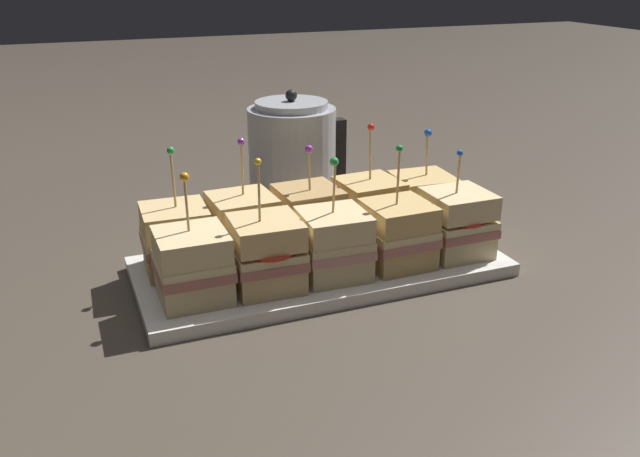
{
  "coord_description": "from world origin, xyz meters",
  "views": [
    {
      "loc": [
        -0.32,
        -0.8,
        0.41
      ],
      "look_at": [
        0.0,
        0.0,
        0.07
      ],
      "focal_mm": 38.0,
      "sensor_mm": 36.0,
      "label": 1
    }
  ],
  "objects_px": {
    "sandwich_back_center": "(310,219)",
    "sandwich_back_left": "(243,228)",
    "serving_platter": "(320,266)",
    "kettle_steel": "(293,155)",
    "sandwich_front_far_right": "(457,223)",
    "sandwich_back_far_left": "(176,238)",
    "sandwich_front_center": "(334,244)",
    "sandwich_back_right": "(369,210)",
    "sandwich_front_right": "(398,234)",
    "sandwich_back_far_right": "(422,203)",
    "sandwich_front_far_left": "(193,266)",
    "sandwich_front_left": "(266,254)"
  },
  "relations": [
    {
      "from": "serving_platter",
      "to": "sandwich_front_right",
      "type": "xyz_separation_m",
      "value": [
        0.09,
        -0.05,
        0.05
      ]
    },
    {
      "from": "serving_platter",
      "to": "kettle_steel",
      "type": "height_order",
      "value": "kettle_steel"
    },
    {
      "from": "sandwich_front_center",
      "to": "sandwich_front_far_right",
      "type": "distance_m",
      "value": 0.19
    },
    {
      "from": "sandwich_front_far_left",
      "to": "sandwich_front_center",
      "type": "relative_size",
      "value": 0.99
    },
    {
      "from": "sandwich_front_far_right",
      "to": "sandwich_back_center",
      "type": "xyz_separation_m",
      "value": [
        -0.19,
        0.09,
        0.0
      ]
    },
    {
      "from": "sandwich_front_right",
      "to": "sandwich_back_far_left",
      "type": "bearing_deg",
      "value": 161.19
    },
    {
      "from": "sandwich_front_far_right",
      "to": "sandwich_back_far_left",
      "type": "relative_size",
      "value": 0.91
    },
    {
      "from": "serving_platter",
      "to": "sandwich_front_far_right",
      "type": "height_order",
      "value": "sandwich_front_far_right"
    },
    {
      "from": "sandwich_front_right",
      "to": "sandwich_back_center",
      "type": "xyz_separation_m",
      "value": [
        -0.09,
        0.09,
        0.0
      ]
    },
    {
      "from": "sandwich_front_far_left",
      "to": "kettle_steel",
      "type": "distance_m",
      "value": 0.41
    },
    {
      "from": "kettle_steel",
      "to": "sandwich_front_left",
      "type": "bearing_deg",
      "value": -114.81
    },
    {
      "from": "sandwich_back_left",
      "to": "sandwich_back_center",
      "type": "xyz_separation_m",
      "value": [
        0.1,
        -0.0,
        0.0
      ]
    },
    {
      "from": "sandwich_front_far_right",
      "to": "sandwich_back_far_left",
      "type": "distance_m",
      "value": 0.39
    },
    {
      "from": "sandwich_back_far_left",
      "to": "sandwich_back_left",
      "type": "distance_m",
      "value": 0.09
    },
    {
      "from": "sandwich_back_left",
      "to": "sandwich_back_center",
      "type": "height_order",
      "value": "sandwich_back_left"
    },
    {
      "from": "sandwich_front_far_right",
      "to": "sandwich_back_far_right",
      "type": "bearing_deg",
      "value": 90.31
    },
    {
      "from": "sandwich_front_far_right",
      "to": "sandwich_back_center",
      "type": "bearing_deg",
      "value": 153.61
    },
    {
      "from": "sandwich_front_left",
      "to": "sandwich_back_center",
      "type": "relative_size",
      "value": 1.11
    },
    {
      "from": "sandwich_front_left",
      "to": "sandwich_back_left",
      "type": "bearing_deg",
      "value": 91.95
    },
    {
      "from": "sandwich_front_far_left",
      "to": "kettle_steel",
      "type": "relative_size",
      "value": 0.79
    },
    {
      "from": "sandwich_front_right",
      "to": "sandwich_back_far_right",
      "type": "xyz_separation_m",
      "value": [
        0.09,
        0.1,
        0.0
      ]
    },
    {
      "from": "sandwich_front_center",
      "to": "sandwich_back_far_right",
      "type": "xyz_separation_m",
      "value": [
        0.19,
        0.1,
        -0.0
      ]
    },
    {
      "from": "sandwich_back_left",
      "to": "sandwich_front_right",
      "type": "bearing_deg",
      "value": -26.91
    },
    {
      "from": "sandwich_front_center",
      "to": "sandwich_back_center",
      "type": "relative_size",
      "value": 1.04
    },
    {
      "from": "sandwich_front_right",
      "to": "sandwich_front_far_left",
      "type": "bearing_deg",
      "value": 179.49
    },
    {
      "from": "sandwich_back_far_left",
      "to": "sandwich_front_left",
      "type": "bearing_deg",
      "value": -45.26
    },
    {
      "from": "sandwich_front_far_right",
      "to": "sandwich_back_far_right",
      "type": "distance_m",
      "value": 0.1
    },
    {
      "from": "sandwich_front_far_left",
      "to": "sandwich_back_far_right",
      "type": "xyz_separation_m",
      "value": [
        0.37,
        0.09,
        0.0
      ]
    },
    {
      "from": "sandwich_back_far_left",
      "to": "sandwich_back_far_right",
      "type": "xyz_separation_m",
      "value": [
        0.38,
        0.0,
        0.0
      ]
    },
    {
      "from": "serving_platter",
      "to": "sandwich_front_center",
      "type": "relative_size",
      "value": 3.11
    },
    {
      "from": "sandwich_front_right",
      "to": "kettle_steel",
      "type": "height_order",
      "value": "kettle_steel"
    },
    {
      "from": "sandwich_front_far_left",
      "to": "sandwich_front_center",
      "type": "xyz_separation_m",
      "value": [
        0.19,
        -0.0,
        0.0
      ]
    },
    {
      "from": "sandwich_front_right",
      "to": "sandwich_front_center",
      "type": "bearing_deg",
      "value": 179.59
    },
    {
      "from": "sandwich_front_center",
      "to": "sandwich_back_center",
      "type": "height_order",
      "value": "sandwich_front_center"
    },
    {
      "from": "sandwich_front_left",
      "to": "sandwich_back_left",
      "type": "relative_size",
      "value": 1.01
    },
    {
      "from": "sandwich_back_left",
      "to": "kettle_steel",
      "type": "bearing_deg",
      "value": 56.31
    },
    {
      "from": "sandwich_front_far_right",
      "to": "kettle_steel",
      "type": "relative_size",
      "value": 0.75
    },
    {
      "from": "sandwich_back_right",
      "to": "sandwich_back_left",
      "type": "bearing_deg",
      "value": 179.4
    },
    {
      "from": "sandwich_front_far_left",
      "to": "sandwich_back_left",
      "type": "bearing_deg",
      "value": 46.31
    },
    {
      "from": "sandwich_back_right",
      "to": "sandwich_front_center",
      "type": "bearing_deg",
      "value": -135.3
    },
    {
      "from": "sandwich_back_far_left",
      "to": "sandwich_front_far_right",
      "type": "bearing_deg",
      "value": -14.2
    },
    {
      "from": "serving_platter",
      "to": "sandwich_front_left",
      "type": "bearing_deg",
      "value": -152.09
    },
    {
      "from": "sandwich_front_center",
      "to": "sandwich_back_right",
      "type": "bearing_deg",
      "value": 44.7
    },
    {
      "from": "sandwich_back_far_left",
      "to": "sandwich_back_right",
      "type": "bearing_deg",
      "value": -0.38
    },
    {
      "from": "sandwich_back_center",
      "to": "sandwich_back_left",
      "type": "bearing_deg",
      "value": 178.25
    },
    {
      "from": "sandwich_back_center",
      "to": "sandwich_back_far_right",
      "type": "bearing_deg",
      "value": 1.18
    },
    {
      "from": "serving_platter",
      "to": "sandwich_front_far_right",
      "type": "relative_size",
      "value": 3.3
    },
    {
      "from": "sandwich_front_far_right",
      "to": "sandwich_back_far_left",
      "type": "xyz_separation_m",
      "value": [
        -0.38,
        0.1,
        -0.0
      ]
    },
    {
      "from": "sandwich_front_center",
      "to": "sandwich_back_center",
      "type": "distance_m",
      "value": 0.09
    },
    {
      "from": "serving_platter",
      "to": "sandwich_back_right",
      "type": "height_order",
      "value": "sandwich_back_right"
    }
  ]
}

